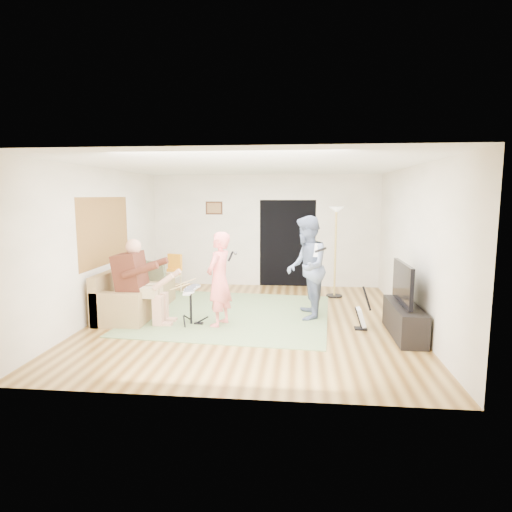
{
  "coord_description": "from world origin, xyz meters",
  "views": [
    {
      "loc": [
        0.83,
        -7.35,
        2.2
      ],
      "look_at": [
        0.05,
        0.3,
        1.11
      ],
      "focal_mm": 30.0,
      "sensor_mm": 36.0,
      "label": 1
    }
  ],
  "objects": [
    {
      "name": "television",
      "position": [
        2.45,
        -0.62,
        0.85
      ],
      "size": [
        0.06,
        1.12,
        0.63
      ],
      "primitive_type": "cube",
      "color": "black",
      "rests_on": "tv_cabinet"
    },
    {
      "name": "singer",
      "position": [
        -0.5,
        -0.39,
        0.8
      ],
      "size": [
        0.55,
        0.68,
        1.61
      ],
      "primitive_type": "imported",
      "rotation": [
        0.0,
        0.0,
        -1.89
      ],
      "color": "#FF736E",
      "rests_on": "floor"
    },
    {
      "name": "drummer",
      "position": [
        -1.86,
        -0.38,
        0.57
      ],
      "size": [
        0.96,
        0.54,
        1.47
      ],
      "color": "#4D2215",
      "rests_on": "sofa"
    },
    {
      "name": "ceiling",
      "position": [
        0.0,
        0.0,
        2.7
      ],
      "size": [
        6.0,
        6.0,
        0.0
      ],
      "primitive_type": "plane",
      "rotation": [
        3.14,
        0.0,
        0.0
      ],
      "color": "white",
      "rests_on": "walls"
    },
    {
      "name": "window_blinds",
      "position": [
        -2.74,
        0.2,
        1.55
      ],
      "size": [
        0.0,
        2.05,
        2.05
      ],
      "primitive_type": "plane",
      "rotation": [
        1.57,
        0.0,
        1.57
      ],
      "color": "olive",
      "rests_on": "walls"
    },
    {
      "name": "doorway",
      "position": [
        0.55,
        2.99,
        1.05
      ],
      "size": [
        2.1,
        0.0,
        2.1
      ],
      "primitive_type": "plane",
      "rotation": [
        1.57,
        0.0,
        0.0
      ],
      "color": "black",
      "rests_on": "walls"
    },
    {
      "name": "sofa",
      "position": [
        -2.29,
        0.27,
        0.28
      ],
      "size": [
        0.87,
        2.11,
        0.85
      ],
      "color": "olive",
      "rests_on": "floor"
    },
    {
      "name": "walls",
      "position": [
        0.0,
        0.0,
        1.35
      ],
      "size": [
        5.5,
        6.0,
        2.7
      ],
      "primitive_type": null,
      "color": "white",
      "rests_on": "floor"
    },
    {
      "name": "torchiere_lamp",
      "position": [
        1.62,
        1.96,
        1.35
      ],
      "size": [
        0.35,
        0.35,
        1.96
      ],
      "color": "black",
      "rests_on": "floor"
    },
    {
      "name": "guitar_spare",
      "position": [
        1.88,
        -0.36,
        0.21
      ],
      "size": [
        0.26,
        0.24,
        0.73
      ],
      "color": "black",
      "rests_on": "floor"
    },
    {
      "name": "tv_cabinet",
      "position": [
        2.5,
        -0.62,
        0.25
      ],
      "size": [
        0.4,
        1.4,
        0.5
      ],
      "primitive_type": "cube",
      "color": "black",
      "rests_on": "floor"
    },
    {
      "name": "guitarist",
      "position": [
        0.97,
        0.23,
        0.92
      ],
      "size": [
        0.71,
        0.91,
        1.85
      ],
      "primitive_type": "imported",
      "rotation": [
        0.0,
        0.0,
        -1.56
      ],
      "color": "slate",
      "rests_on": "floor"
    },
    {
      "name": "area_rug",
      "position": [
        -0.38,
        0.33,
        0.01
      ],
      "size": [
        3.73,
        3.59,
        0.02
      ],
      "primitive_type": "cube",
      "rotation": [
        0.0,
        0.0,
        -0.07
      ],
      "color": "#657D4C",
      "rests_on": "floor"
    },
    {
      "name": "drum_kit",
      "position": [
        -1.0,
        -0.38,
        0.29
      ],
      "size": [
        0.36,
        0.64,
        0.66
      ],
      "color": "black",
      "rests_on": "floor"
    },
    {
      "name": "floor",
      "position": [
        0.0,
        0.0,
        0.0
      ],
      "size": [
        6.0,
        6.0,
        0.0
      ],
      "primitive_type": "plane",
      "color": "brown",
      "rests_on": "ground"
    },
    {
      "name": "dining_chair",
      "position": [
        -2.05,
        1.94,
        0.31
      ],
      "size": [
        0.48,
        0.5,
        0.88
      ],
      "rotation": [
        0.0,
        0.0,
        -0.34
      ],
      "color": "beige",
      "rests_on": "floor"
    },
    {
      "name": "microphone",
      "position": [
        -0.3,
        -0.39,
        1.2
      ],
      "size": [
        0.06,
        0.06,
        0.24
      ],
      "primitive_type": null,
      "color": "black",
      "rests_on": "singer"
    },
    {
      "name": "picture_frame",
      "position": [
        -1.25,
        2.99,
        1.9
      ],
      "size": [
        0.42,
        0.03,
        0.32
      ],
      "primitive_type": "cube",
      "color": "#3F2314",
      "rests_on": "walls"
    },
    {
      "name": "guitar_held",
      "position": [
        1.17,
        0.23,
        1.26
      ],
      "size": [
        0.33,
        0.6,
        0.26
      ],
      "primitive_type": null,
      "rotation": [
        0.0,
        0.0,
        -0.36
      ],
      "color": "white",
      "rests_on": "guitarist"
    }
  ]
}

